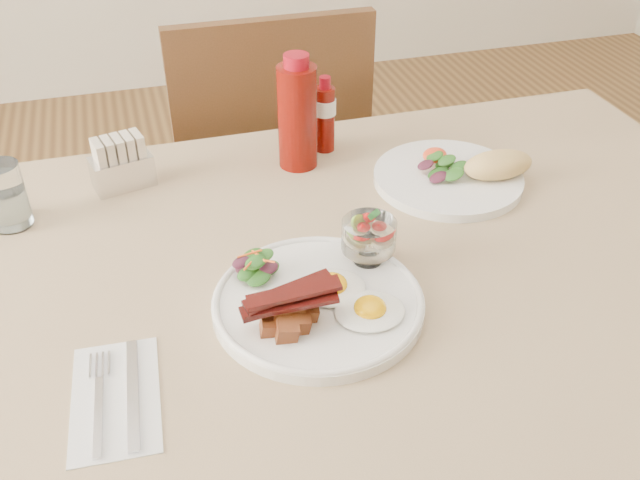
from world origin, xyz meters
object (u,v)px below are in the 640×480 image
table (358,306)px  ketchup_bottle (297,115)px  chair_far (266,174)px  sugar_caddy (121,165)px  fruit_cup (369,236)px  hot_sauce_bottle (325,115)px  main_plate (318,304)px  second_plate (460,174)px  water_glass (7,199)px

table → ketchup_bottle: ketchup_bottle is taller
table → chair_far: 0.68m
table → sugar_caddy: size_ratio=12.33×
fruit_cup → sugar_caddy: size_ratio=0.71×
fruit_cup → ketchup_bottle: ketchup_bottle is taller
sugar_caddy → hot_sauce_bottle: bearing=-9.1°
main_plate → second_plate: 0.40m
hot_sauce_bottle → sugar_caddy: (-0.36, -0.03, -0.03)m
table → sugar_caddy: 0.46m
main_plate → hot_sauce_bottle: size_ratio=2.00×
second_plate → water_glass: bearing=173.9°
fruit_cup → second_plate: size_ratio=0.29×
table → water_glass: bearing=154.0°
hot_sauce_bottle → ketchup_bottle: bearing=-146.9°
main_plate → water_glass: 0.51m
fruit_cup → ketchup_bottle: 0.32m
chair_far → second_plate: 0.61m
fruit_cup → ketchup_bottle: bearing=92.9°
fruit_cup → second_plate: fruit_cup is taller
second_plate → hot_sauce_bottle: size_ratio=1.88×
main_plate → ketchup_bottle: bearing=79.1°
hot_sauce_bottle → water_glass: bearing=-169.5°
chair_far → main_plate: 0.79m
main_plate → second_plate: second_plate is taller
ketchup_bottle → water_glass: ketchup_bottle is taller
table → hot_sauce_bottle: (0.05, 0.34, 0.16)m
second_plate → hot_sauce_bottle: hot_sauce_bottle is taller
table → second_plate: (0.23, 0.16, 0.11)m
second_plate → ketchup_bottle: 0.29m
fruit_cup → sugar_caddy: 0.46m
chair_far → second_plate: bearing=-65.3°
hot_sauce_bottle → second_plate: bearing=-43.7°
main_plate → fruit_cup: 0.12m
sugar_caddy → ketchup_bottle: bearing=-15.7°
hot_sauce_bottle → sugar_caddy: hot_sauce_bottle is taller
table → hot_sauce_bottle: 0.37m
second_plate → ketchup_bottle: size_ratio=1.31×
main_plate → sugar_caddy: bearing=119.9°
chair_far → hot_sauce_bottle: 0.44m
chair_far → ketchup_bottle: bearing=-92.2°
ketchup_bottle → main_plate: bearing=-100.9°
ketchup_bottle → water_glass: bearing=-172.8°
chair_far → ketchup_bottle: size_ratio=4.63×
chair_far → ketchup_bottle: 0.49m
sugar_caddy → table: bearing=-58.2°
water_glass → table: bearing=-26.0°
table → main_plate: bearing=-136.2°
fruit_cup → sugar_caddy: (-0.32, 0.33, -0.02)m
chair_far → water_glass: bearing=-138.8°
main_plate → hot_sauce_bottle: bearing=72.4°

